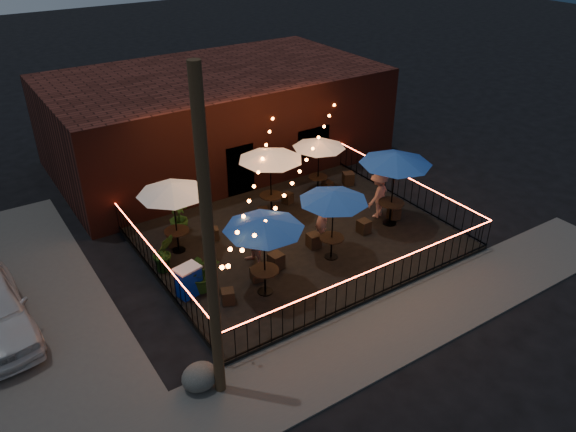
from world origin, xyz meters
name	(u,v)px	position (x,y,z in m)	size (l,w,h in m)	color
ground	(333,269)	(0.00, 0.00, 0.00)	(110.00, 110.00, 0.00)	black
patio	(298,239)	(0.00, 2.00, 0.07)	(10.00, 8.00, 0.15)	black
sidewalk	(403,323)	(0.00, -3.25, 0.03)	(18.00, 2.50, 0.05)	#494643
brick_building	(216,117)	(1.00, 9.99, 2.00)	(14.00, 8.00, 4.00)	#36140E
utility_pole	(210,252)	(-5.40, -2.60, 4.00)	(0.26, 0.26, 8.00)	#3E2D19
fence_front	(375,283)	(0.00, -2.00, 0.66)	(10.00, 0.04, 1.04)	black
fence_left	(161,271)	(-5.00, 2.00, 0.66)	(0.04, 8.00, 1.04)	black
fence_right	(405,189)	(5.00, 2.00, 0.66)	(0.04, 8.00, 1.04)	black
festoon_lights	(277,187)	(-1.01, 1.70, 2.52)	(10.02, 8.72, 1.32)	orange
cafe_table_0	(264,224)	(-2.56, -0.02, 2.51)	(2.99, 2.99, 2.58)	black
cafe_table_1	(172,190)	(-3.80, 3.52, 2.44)	(2.90, 2.90, 2.50)	black
cafe_table_2	(334,197)	(0.23, 0.40, 2.38)	(2.50, 2.50, 2.44)	black
cafe_table_3	(270,156)	(0.11, 3.92, 2.52)	(2.77, 2.77, 2.60)	black
cafe_table_4	(396,159)	(3.33, 0.99, 2.69)	(2.75, 2.75, 2.78)	black
cafe_table_5	(319,144)	(2.60, 4.42, 2.23)	(2.15, 2.15, 2.28)	black
bistro_chair_0	(228,297)	(-3.73, 0.13, 0.37)	(0.37, 0.37, 0.44)	black
bistro_chair_1	(256,274)	(-2.46, 0.65, 0.35)	(0.34, 0.34, 0.41)	black
bistro_chair_2	(173,240)	(-3.83, 3.91, 0.37)	(0.37, 0.37, 0.44)	black
bistro_chair_3	(213,234)	(-2.49, 3.54, 0.36)	(0.35, 0.35, 0.42)	black
bistro_chair_4	(276,261)	(-1.60, 0.89, 0.40)	(0.42, 0.42, 0.50)	black
bistro_chair_5	(314,240)	(0.12, 1.23, 0.39)	(0.41, 0.41, 0.49)	black
bistro_chair_6	(263,214)	(-0.34, 3.77, 0.37)	(0.37, 0.37, 0.44)	black
bistro_chair_7	(288,198)	(1.11, 4.35, 0.36)	(0.35, 0.35, 0.41)	black
bistro_chair_8	(364,226)	(2.14, 1.02, 0.39)	(0.40, 0.40, 0.47)	black
bistro_chair_9	(394,213)	(3.70, 1.18, 0.38)	(0.38, 0.38, 0.45)	black
bistro_chair_10	(328,187)	(2.99, 4.28, 0.37)	(0.37, 0.37, 0.43)	black
bistro_chair_11	(348,179)	(4.09, 4.34, 0.40)	(0.43, 0.43, 0.51)	black
patron_a	(322,217)	(0.66, 1.54, 0.97)	(0.60, 0.39, 1.64)	tan
patron_b	(253,241)	(-2.14, 1.38, 1.08)	(0.90, 0.70, 1.86)	beige
patron_c	(378,195)	(3.31, 1.67, 1.03)	(1.14, 0.65, 1.76)	#D2A68C
potted_shrub_a	(202,272)	(-4.06, 1.14, 0.76)	(1.10, 0.96, 1.23)	#133410
potted_shrub_b	(164,253)	(-4.60, 2.70, 0.80)	(0.72, 0.58, 1.30)	#16400D
potted_shrub_c	(178,217)	(-3.27, 4.63, 0.75)	(0.67, 0.67, 1.20)	#163A11
cooler	(188,281)	(-4.50, 1.12, 0.64)	(0.83, 0.67, 0.96)	#09259F
boulder	(200,377)	(-5.78, -2.26, 0.35)	(0.90, 0.77, 0.70)	#474742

